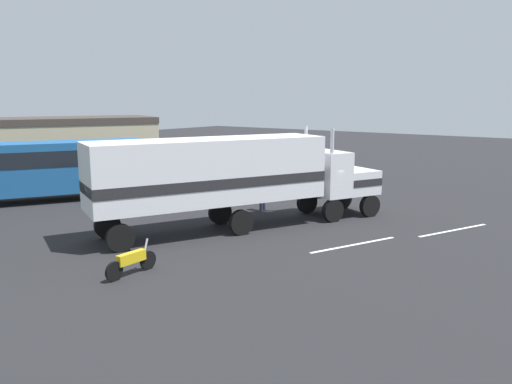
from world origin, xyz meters
The scene contains 8 objects.
ground_plane centered at (0.00, 0.00, 0.00)m, with size 120.00×120.00×0.00m, color #232326.
lane_stripe_near centered at (-4.34, -3.50, 0.01)m, with size 4.40×0.16×0.01m, color silver.
lane_stripe_mid centered at (0.47, -6.06, 0.01)m, with size 4.40×0.16×0.01m, color silver.
semi_truck centered at (-5.28, 2.12, 2.52)m, with size 13.90×8.21×4.50m.
person_bystander centered at (-1.39, 3.28, 0.89)m, with size 0.41×0.48×1.63m.
parked_bus centered at (-6.62, 14.79, 2.07)m, with size 10.88×7.49×3.40m.
motorcycle centered at (-12.09, 0.89, 0.48)m, with size 2.11×0.25×1.12m.
building_backdrop centered at (-2.75, 25.42, 2.39)m, with size 21.28×14.10×4.38m.
Camera 1 is at (-22.76, -12.36, 5.89)m, focal length 35.91 mm.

